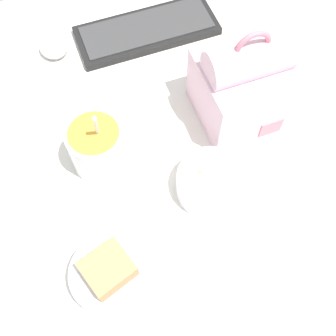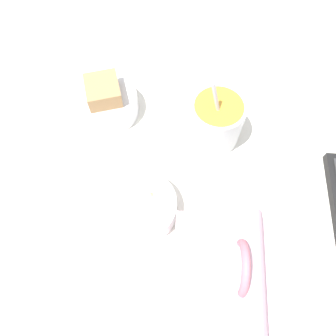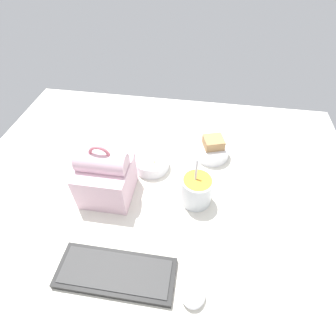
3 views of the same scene
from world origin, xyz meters
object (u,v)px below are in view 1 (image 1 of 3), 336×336
lunch_bag (243,85)px  keyboard (147,30)px  bento_bowl_snacks (212,183)px  computer_mouse (53,46)px  bento_bowl_sandwich (111,275)px  soup_cup (97,147)px

lunch_bag → keyboard: bearing=111.2°
bento_bowl_snacks → computer_mouse: 47.17cm
bento_bowl_snacks → computer_mouse: size_ratio=1.70×
bento_bowl_snacks → keyboard: bearing=87.6°
keyboard → bento_bowl_sandwich: 55.71cm
bento_bowl_snacks → lunch_bag: bearing=50.1°
lunch_bag → bento_bowl_sandwich: lunch_bag is taller
keyboard → soup_cup: (-19.02, -28.15, 4.25)cm
keyboard → soup_cup: 34.24cm
keyboard → bento_bowl_sandwich: size_ratio=2.45×
soup_cup → bento_bowl_sandwich: bearing=-101.3°
keyboard → bento_bowl_sandwich: bento_bowl_sandwich is taller
bento_bowl_snacks → computer_mouse: bearing=114.0°
lunch_bag → computer_mouse: size_ratio=2.85×
keyboard → bento_bowl_snacks: bearing=-92.4°
computer_mouse → keyboard: bearing=-6.3°
bento_bowl_snacks → bento_bowl_sandwich: bearing=-156.1°
bento_bowl_sandwich → soup_cup: bearing=78.7°
soup_cup → bento_bowl_snacks: size_ratio=1.31×
computer_mouse → bento_bowl_sandwich: bearing=-92.9°
bento_bowl_snacks → computer_mouse: bento_bowl_snacks is taller
lunch_bag → bento_bowl_sandwich: bearing=-144.6°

